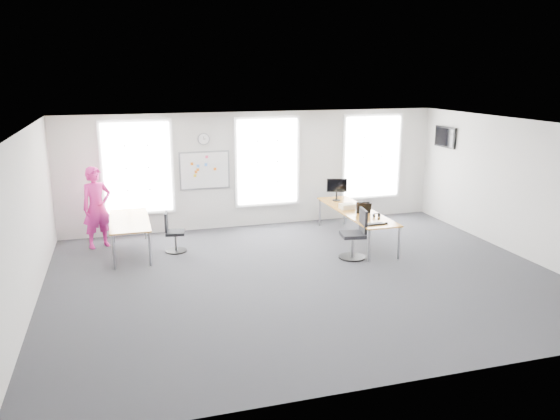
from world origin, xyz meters
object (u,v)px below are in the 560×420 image
object	(u,v)px
headphones	(376,215)
chair_left	(173,234)
desk_left	(130,222)
person	(97,207)
chair_right	(356,237)
keyboard	(375,224)
desk_right	(356,212)
monitor	(337,188)

from	to	relation	value
headphones	chair_left	bearing A→B (deg)	173.42
desk_left	person	xyz separation A→B (m)	(-0.69, 0.68, 0.24)
person	chair_right	bearing A→B (deg)	-48.02
person	keyboard	xyz separation A→B (m)	(5.82, -2.55, -0.18)
desk_right	keyboard	bearing A→B (deg)	-95.23
desk_left	chair_right	xyz separation A→B (m)	(4.72, -1.76, -0.23)
desk_right	keyboard	distance (m)	1.28
person	keyboard	bearing A→B (deg)	-47.43
desk_left	keyboard	xyz separation A→B (m)	(5.12, -1.87, 0.06)
headphones	monitor	distance (m)	1.83
chair_right	person	distance (m)	5.95
chair_right	monitor	xyz separation A→B (m)	(0.46, 2.24, 0.62)
desk_left	chair_left	distance (m)	0.99
desk_left	person	size ratio (longest dim) A/B	1.12
keyboard	headphones	world-z (taller)	headphones
desk_left	chair_left	world-z (taller)	chair_left
desk_right	person	distance (m)	6.07
desk_right	monitor	xyz separation A→B (m)	(-0.06, 1.08, 0.40)
monitor	person	bearing A→B (deg)	-164.25
keyboard	monitor	distance (m)	2.37
chair_left	person	world-z (taller)	person
chair_left	headphones	world-z (taller)	chair_left
keyboard	headphones	bearing A→B (deg)	61.37
desk_left	person	world-z (taller)	person
keyboard	headphones	size ratio (longest dim) A/B	2.58
monitor	chair_right	bearing A→B (deg)	-83.95
chair_left	chair_right	bearing A→B (deg)	-103.49
chair_left	keyboard	world-z (taller)	chair_left
desk_left	monitor	distance (m)	5.22
chair_right	keyboard	size ratio (longest dim) A/B	2.63
chair_right	chair_left	size ratio (longest dim) A/B	1.19
chair_right	headphones	bearing A→B (deg)	132.01
headphones	monitor	bearing A→B (deg)	105.22
chair_left	monitor	xyz separation A→B (m)	(4.25, 0.66, 0.70)
keyboard	monitor	xyz separation A→B (m)	(0.06, 2.35, 0.34)
chair_left	keyboard	xyz separation A→B (m)	(4.19, -1.69, 0.36)
desk_right	person	size ratio (longest dim) A/B	1.64
desk_left	monitor	bearing A→B (deg)	5.31
desk_left	monitor	world-z (taller)	monitor
desk_right	chair_right	bearing A→B (deg)	-114.09
chair_left	person	distance (m)	1.92
person	chair_left	bearing A→B (deg)	-51.75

